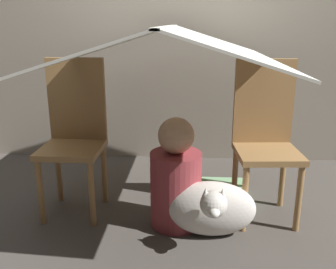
% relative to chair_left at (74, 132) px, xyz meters
% --- Properties ---
extents(ground_plane, '(8.80, 8.80, 0.00)m').
position_rel_chair_left_xyz_m(ground_plane, '(0.59, -0.32, -0.51)').
color(ground_plane, '#47423D').
extents(wall_back, '(7.00, 0.05, 2.50)m').
position_rel_chair_left_xyz_m(wall_back, '(0.59, 1.00, 0.74)').
color(wall_back, gray).
rests_on(wall_back, ground_plane).
extents(chair_left, '(0.37, 0.37, 0.96)m').
position_rel_chair_left_xyz_m(chair_left, '(0.00, 0.00, 0.00)').
color(chair_left, olive).
rests_on(chair_left, ground_plane).
extents(chair_right, '(0.39, 0.39, 0.96)m').
position_rel_chair_left_xyz_m(chair_right, '(1.18, -0.00, 0.00)').
color(chair_right, olive).
rests_on(chair_right, ground_plane).
extents(sheet_canopy, '(1.19, 1.55, 0.20)m').
position_rel_chair_left_xyz_m(sheet_canopy, '(0.59, -0.08, 0.54)').
color(sheet_canopy, silver).
extents(person_front, '(0.30, 0.30, 0.66)m').
position_rel_chair_left_xyz_m(person_front, '(0.65, -0.18, -0.23)').
color(person_front, maroon).
rests_on(person_front, ground_plane).
extents(dog, '(0.50, 0.39, 0.38)m').
position_rel_chair_left_xyz_m(dog, '(0.85, -0.31, -0.34)').
color(dog, silver).
rests_on(dog, ground_plane).
extents(floor_cushion, '(0.43, 0.34, 0.10)m').
position_rel_chair_left_xyz_m(floor_cushion, '(0.90, 0.13, -0.46)').
color(floor_cushion, '#7FB27F').
rests_on(floor_cushion, ground_plane).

